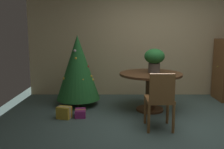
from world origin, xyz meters
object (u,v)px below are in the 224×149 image
Objects in this scene: flower_vase at (155,58)px; gift_box_purple at (81,113)px; round_dining_table at (151,83)px; wooden_chair_near at (161,98)px; gift_box_gold at (65,112)px; holiday_tree at (79,67)px.

gift_box_purple is (-1.38, -0.43, -0.95)m from flower_vase.
round_dining_table is 0.99m from wooden_chair_near.
flower_vase is at bearing 85.98° from wooden_chair_near.
holiday_tree is at bearing 79.85° from gift_box_gold.
round_dining_table is 1.30× the size of wooden_chair_near.
holiday_tree is 1.04m from gift_box_purple.
gift_box_gold is (-1.65, -0.52, -0.91)m from flower_vase.
holiday_tree reaches higher than round_dining_table.
gift_box_purple is (-1.30, -0.37, -0.48)m from round_dining_table.
gift_box_gold is at bearing -100.15° from holiday_tree.
round_dining_table reaches higher than gift_box_purple.
gift_box_gold is at bearing -163.69° from round_dining_table.
round_dining_table is 0.47m from flower_vase.
holiday_tree is 5.31× the size of gift_box_purple.
round_dining_table is at bearing 16.31° from gift_box_gold.
wooden_chair_near reaches higher than gift_box_purple.
holiday_tree reaches higher than gift_box_gold.
round_dining_table is at bearing 90.00° from wooden_chair_near.
wooden_chair_near is (0.00, -0.99, -0.04)m from round_dining_table.
round_dining_table is 4.31× the size of gift_box_gold.
flower_vase reaches higher than round_dining_table.
wooden_chair_near reaches higher than gift_box_gold.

